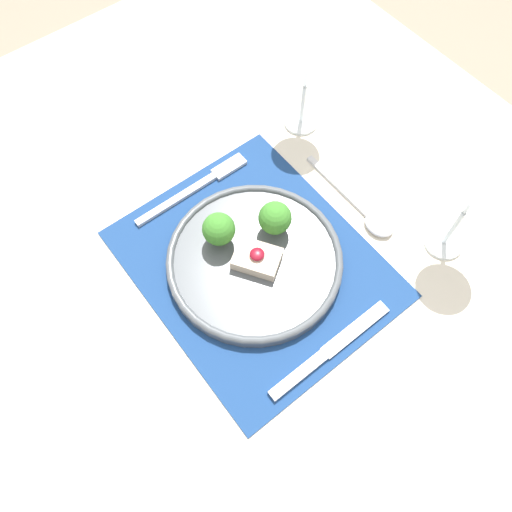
{
  "coord_description": "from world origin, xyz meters",
  "views": [
    {
      "loc": [
        0.27,
        -0.21,
        1.44
      ],
      "look_at": [
        -0.0,
        0.0,
        0.76
      ],
      "focal_mm": 35.0,
      "sensor_mm": 36.0,
      "label": 1
    }
  ],
  "objects_px": {
    "dinner_plate": "(255,255)",
    "fork": "(200,185)",
    "spoon": "(369,215)",
    "wine_glass_near": "(472,202)",
    "knife": "(323,356)",
    "wine_glass_far": "(306,73)"
  },
  "relations": [
    {
      "from": "spoon",
      "to": "wine_glass_near",
      "type": "xyz_separation_m",
      "value": [
        0.11,
        0.06,
        0.12
      ]
    },
    {
      "from": "fork",
      "to": "knife",
      "type": "relative_size",
      "value": 1.0
    },
    {
      "from": "dinner_plate",
      "to": "wine_glass_far",
      "type": "distance_m",
      "value": 0.31
    },
    {
      "from": "wine_glass_near",
      "to": "wine_glass_far",
      "type": "distance_m",
      "value": 0.33
    },
    {
      "from": "spoon",
      "to": "wine_glass_near",
      "type": "bearing_deg",
      "value": 30.94
    },
    {
      "from": "fork",
      "to": "spoon",
      "type": "xyz_separation_m",
      "value": [
        0.22,
        0.18,
        0.0
      ]
    },
    {
      "from": "dinner_plate",
      "to": "knife",
      "type": "relative_size",
      "value": 1.25
    },
    {
      "from": "knife",
      "to": "wine_glass_far",
      "type": "bearing_deg",
      "value": 145.47
    },
    {
      "from": "dinner_plate",
      "to": "fork",
      "type": "bearing_deg",
      "value": 175.76
    },
    {
      "from": "knife",
      "to": "wine_glass_far",
      "type": "height_order",
      "value": "wine_glass_far"
    },
    {
      "from": "fork",
      "to": "wine_glass_far",
      "type": "relative_size",
      "value": 1.37
    },
    {
      "from": "knife",
      "to": "spoon",
      "type": "bearing_deg",
      "value": 122.7
    },
    {
      "from": "fork",
      "to": "wine_glass_near",
      "type": "bearing_deg",
      "value": 34.12
    },
    {
      "from": "spoon",
      "to": "wine_glass_far",
      "type": "height_order",
      "value": "wine_glass_far"
    },
    {
      "from": "knife",
      "to": "dinner_plate",
      "type": "bearing_deg",
      "value": 175.6
    },
    {
      "from": "knife",
      "to": "wine_glass_near",
      "type": "height_order",
      "value": "wine_glass_near"
    },
    {
      "from": "knife",
      "to": "spoon",
      "type": "relative_size",
      "value": 1.09
    },
    {
      "from": "knife",
      "to": "fork",
      "type": "bearing_deg",
      "value": 176.51
    },
    {
      "from": "dinner_plate",
      "to": "fork",
      "type": "distance_m",
      "value": 0.17
    },
    {
      "from": "wine_glass_far",
      "to": "knife",
      "type": "bearing_deg",
      "value": -36.27
    },
    {
      "from": "knife",
      "to": "spoon",
      "type": "distance_m",
      "value": 0.25
    },
    {
      "from": "dinner_plate",
      "to": "spoon",
      "type": "distance_m",
      "value": 0.2
    }
  ]
}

